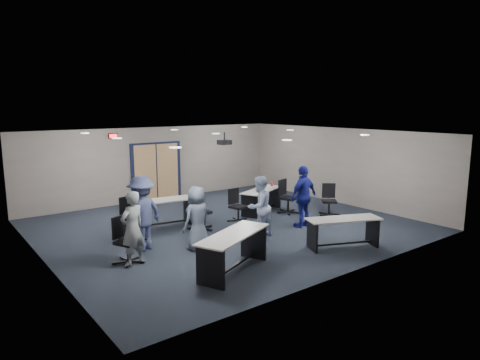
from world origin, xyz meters
TOP-DOWN VIEW (x-y plane):
  - floor at (0.00, 0.00)m, footprint 10.00×10.00m
  - back_wall at (0.00, 4.50)m, footprint 10.00×0.04m
  - front_wall at (0.00, -4.50)m, footprint 10.00×0.04m
  - left_wall at (-5.00, 0.00)m, footprint 0.04×9.00m
  - right_wall at (5.00, 0.00)m, footprint 0.04×9.00m
  - ceiling at (0.00, 0.00)m, footprint 10.00×9.00m
  - double_door at (0.00, 4.46)m, footprint 2.00×0.07m
  - exit_sign at (-1.60, 4.44)m, footprint 0.32×0.07m
  - ceiling_projector at (0.30, 0.50)m, footprint 0.35×0.32m
  - ceiling_can_lights at (0.00, 0.25)m, footprint 6.24×5.74m
  - table_front_left at (-1.93, -2.97)m, footprint 2.17×1.47m
  - table_front_right at (1.16, -3.35)m, footprint 1.93×1.29m
  - table_back_left at (-1.66, 1.02)m, footprint 2.07×0.95m
  - table_back_right at (1.88, 0.61)m, footprint 1.97×1.27m
  - chair_back_a at (-2.70, 0.43)m, footprint 0.85×0.85m
  - chair_back_b at (-0.82, 0.11)m, footprint 0.73×0.73m
  - chair_back_c at (0.54, 0.13)m, footprint 0.71×0.71m
  - chair_back_d at (2.47, -0.03)m, footprint 0.86×0.86m
  - chair_loose_left at (-3.50, -1.13)m, footprint 0.88×0.88m
  - chair_loose_right at (3.31, -1.03)m, footprint 0.89×0.89m
  - person_gray at (-3.46, -1.31)m, footprint 0.70×0.57m
  - person_plaid at (-1.79, -1.28)m, footprint 0.86×0.65m
  - person_lightblue at (0.08, -1.40)m, footprint 0.88×0.73m
  - person_navy at (1.70, -1.44)m, footprint 1.09×0.55m
  - person_back at (-2.85, -0.49)m, footprint 1.35×1.06m

SIDE VIEW (x-z plane):
  - floor at x=0.00m, z-range 0.00..0.00m
  - chair_back_c at x=0.54m, z-range 0.00..1.00m
  - chair_loose_right at x=3.31m, z-range 0.00..1.01m
  - table_front_right at x=1.16m, z-range 0.14..0.88m
  - table_back_right at x=1.88m, z-range 0.08..0.96m
  - chair_loose_left at x=-3.50m, z-range 0.00..1.06m
  - chair_back_d at x=2.47m, z-range 0.00..1.10m
  - chair_back_b at x=-0.82m, z-range 0.00..1.10m
  - table_back_left at x=-1.66m, z-range 0.01..1.11m
  - chair_back_a at x=-2.70m, z-range 0.00..1.12m
  - table_front_left at x=-1.93m, z-range 0.15..0.99m
  - person_plaid at x=-1.79m, z-range 0.00..1.58m
  - person_lightblue at x=0.08m, z-range 0.00..1.65m
  - person_gray at x=-3.46m, z-range 0.00..1.67m
  - person_navy at x=1.70m, z-range 0.00..1.79m
  - person_back at x=-2.85m, z-range 0.00..1.83m
  - double_door at x=0.00m, z-range -0.05..2.15m
  - back_wall at x=0.00m, z-range 0.00..2.70m
  - front_wall at x=0.00m, z-range 0.00..2.70m
  - left_wall at x=-5.00m, z-range 0.00..2.70m
  - right_wall at x=5.00m, z-range 0.00..2.70m
  - ceiling_projector at x=0.30m, z-range 2.22..2.59m
  - exit_sign at x=-1.60m, z-range 2.36..2.54m
  - ceiling_can_lights at x=0.00m, z-range 2.66..2.68m
  - ceiling at x=0.00m, z-range 2.68..2.72m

